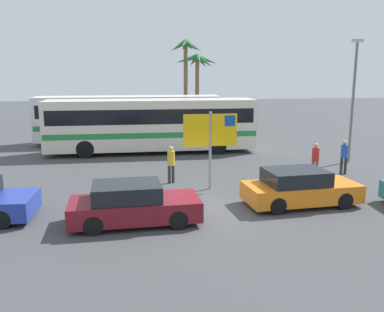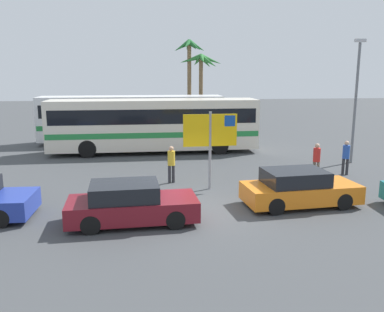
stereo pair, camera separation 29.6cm
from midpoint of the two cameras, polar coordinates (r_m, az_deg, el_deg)
The scene contains 12 objects.
ground at distance 14.46m, azimuth 1.04°, elevation -7.55°, with size 120.00×120.00×0.00m, color #424447.
bus_front_coach at distance 24.59m, azimuth -4.99°, elevation 4.60°, with size 12.29×2.47×3.17m.
bus_rear_coach at distance 28.38m, azimuth -8.02°, elevation 5.45°, with size 12.29×2.47×3.17m.
ferry_sign at distance 16.57m, azimuth 3.22°, elevation 3.17°, with size 2.20×0.12×3.20m.
car_maroon at distance 13.21m, azimuth -7.91°, elevation -6.62°, with size 4.16×1.89×1.32m.
car_orange at distance 15.31m, azimuth 15.19°, elevation -4.39°, with size 4.21×2.06×1.32m.
pedestrian_by_bus at distance 20.52m, azimuth 21.03°, elevation 0.13°, with size 0.32×0.32×1.62m.
pedestrian_crossing_lot at distance 19.38m, azimuth 17.37°, elevation -0.27°, with size 0.32×0.32×1.61m.
pedestrian_near_sign at distance 17.75m, azimuth -2.42°, elevation -0.77°, with size 0.32×0.32×1.62m.
lamp_post_left_side at distance 23.13m, azimuth 22.20°, elevation 7.70°, with size 0.56×0.20×6.41m.
palm_tree_seaside at distance 33.45m, azimuth -0.14°, elevation 13.52°, with size 2.66×2.78×7.32m.
palm_tree_inland at distance 33.59m, azimuth 1.52°, elevation 12.21°, with size 3.55×3.54×6.21m.
Camera 2 is at (-1.85, -13.54, 4.72)m, focal length 38.32 mm.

